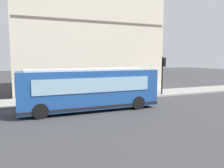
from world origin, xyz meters
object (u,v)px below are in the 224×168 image
Objects in this scene: traffic_light_near_corner at (163,68)px; pedestrian_near_hydrant at (128,84)px; pedestrian_near_building_entrance at (97,85)px; newspaper_vending_box at (55,96)px; pedestrian_walking_along_curb at (134,83)px; fire_hydrant at (138,91)px; city_bus_nearside at (90,89)px; pedestrian_by_light_pole at (96,86)px.

pedestrian_near_hydrant is at bearing 65.09° from traffic_light_near_corner.
newspaper_vending_box is at bearing 114.01° from pedestrian_near_building_entrance.
fire_hydrant is at bearing 167.02° from pedestrian_walking_along_curb.
traffic_light_near_corner is 2.19× the size of pedestrian_near_hydrant.
city_bus_nearside is 11.17× the size of newspaper_vending_box.
traffic_light_near_corner is 2.12× the size of pedestrian_by_light_pole.
city_bus_nearside is 5.69× the size of pedestrian_walking_along_curb.
pedestrian_near_building_entrance is at bearing 75.81° from pedestrian_near_hydrant.
pedestrian_near_building_entrance is at bearing 70.14° from traffic_light_near_corner.
pedestrian_walking_along_curb is at bearing -75.54° from pedestrian_by_light_pole.
traffic_light_near_corner is at bearing -141.52° from pedestrian_walking_along_curb.
city_bus_nearside is at bearing -149.74° from newspaper_vending_box.
pedestrian_by_light_pole is (0.56, 4.29, 0.69)m from fire_hydrant.
newspaper_vending_box is (-0.49, 8.31, 0.09)m from fire_hydrant.
pedestrian_near_building_entrance is at bearing 93.72° from pedestrian_walking_along_curb.
pedestrian_near_building_entrance reaches higher than newspaper_vending_box.
pedestrian_walking_along_curb is at bearing -49.52° from city_bus_nearside.
traffic_light_near_corner is at bearing -101.25° from pedestrian_by_light_pole.
newspaper_vending_box is (-1.21, 7.52, -0.56)m from pedestrian_near_hydrant.
pedestrian_near_hydrant reaches higher than newspaper_vending_box.
fire_hydrant is at bearing -57.88° from city_bus_nearside.
pedestrian_near_hydrant is at bearing 47.75° from fire_hydrant.
pedestrian_walking_along_curb reaches higher than newspaper_vending_box.
pedestrian_by_light_pole is at bearing -75.34° from newspaper_vending_box.
traffic_light_near_corner reaches higher than newspaper_vending_box.
pedestrian_near_building_entrance is 4.27m from pedestrian_walking_along_curb.
pedestrian_near_hydrant is 7.64m from newspaper_vending_box.
pedestrian_walking_along_curb is (1.05, -1.20, 0.01)m from pedestrian_near_hydrant.
pedestrian_near_building_entrance is at bearing -24.16° from city_bus_nearside.
city_bus_nearside is 9.37m from traffic_light_near_corner.
pedestrian_by_light_pole is 2.01× the size of newspaper_vending_box.
fire_hydrant is 1.93m from pedestrian_walking_along_curb.
pedestrian_near_hydrant reaches higher than fire_hydrant.
pedestrian_walking_along_curb is (0.28, -4.26, 0.05)m from pedestrian_near_building_entrance.
newspaper_vending_box is at bearing 88.48° from traffic_light_near_corner.
pedestrian_walking_along_curb is at bearing -12.98° from fire_hydrant.
pedestrian_walking_along_curb is 9.02m from newspaper_vending_box.
traffic_light_near_corner is 4.26× the size of newspaper_vending_box.
pedestrian_near_hydrant is at bearing -104.19° from pedestrian_near_building_entrance.
city_bus_nearside is 4.95m from pedestrian_by_light_pole.
traffic_light_near_corner is at bearing -70.02° from city_bus_nearside.
traffic_light_near_corner is 3.92m from pedestrian_near_hydrant.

